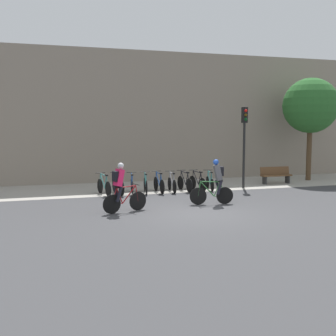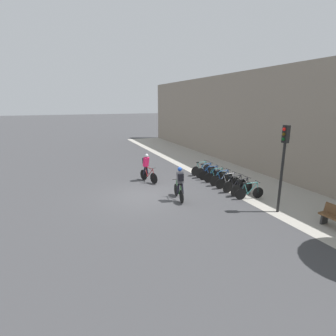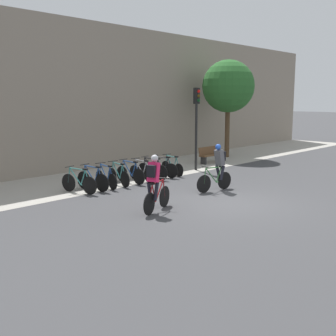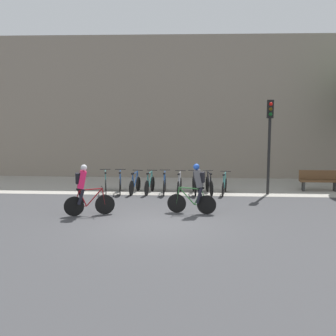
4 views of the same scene
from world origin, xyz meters
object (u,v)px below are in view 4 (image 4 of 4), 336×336
at_px(parked_bike_7, 209,185).
at_px(cyclist_pink, 84,189).
at_px(parked_bike_8, 224,185).
at_px(traffic_light_pole, 270,130).
at_px(parked_bike_3, 150,184).
at_px(bench, 319,180).
at_px(parked_bike_6, 194,185).
at_px(cyclist_grey, 197,187).
at_px(parked_bike_4, 165,184).
at_px(parked_bike_2, 135,184).
at_px(parked_bike_0, 106,184).
at_px(parked_bike_1, 120,184).
at_px(parked_bike_5, 179,185).

bearing_deg(parked_bike_7, cyclist_pink, -138.21).
height_order(parked_bike_8, traffic_light_pole, traffic_light_pole).
bearing_deg(parked_bike_3, bench, 7.93).
height_order(parked_bike_6, traffic_light_pole, traffic_light_pole).
height_order(parked_bike_3, parked_bike_8, parked_bike_3).
relative_size(cyclist_grey, bench, 1.04).
bearing_deg(parked_bike_4, parked_bike_2, -179.98).
relative_size(parked_bike_3, parked_bike_4, 0.96).
height_order(parked_bike_0, traffic_light_pole, traffic_light_pole).
relative_size(parked_bike_0, parked_bike_8, 1.07).
bearing_deg(parked_bike_0, parked_bike_1, 0.09).
bearing_deg(cyclist_grey, parked_bike_1, 133.27).
distance_m(parked_bike_2, parked_bike_8, 3.81).
xyz_separation_m(parked_bike_2, parked_bike_6, (2.54, 0.00, 0.01)).
bearing_deg(bench, parked_bike_1, -173.23).
height_order(parked_bike_5, traffic_light_pole, traffic_light_pole).
bearing_deg(parked_bike_2, bench, 7.31).
bearing_deg(parked_bike_5, cyclist_grey, -78.22).
bearing_deg(parked_bike_8, parked_bike_2, 180.00).
bearing_deg(parked_bike_7, parked_bike_3, -179.99).
bearing_deg(parked_bike_7, cyclist_grey, -99.01).
xyz_separation_m(parked_bike_4, parked_bike_8, (2.54, -0.00, -0.02)).
xyz_separation_m(traffic_light_pole, bench, (2.36, 0.91, -2.26)).
height_order(cyclist_grey, parked_bike_3, cyclist_grey).
xyz_separation_m(parked_bike_1, parked_bike_2, (0.63, -0.00, -0.02)).
relative_size(parked_bike_7, bench, 0.94).
bearing_deg(parked_bike_5, parked_bike_6, 0.03).
relative_size(parked_bike_8, traffic_light_pole, 0.40).
xyz_separation_m(cyclist_grey, parked_bike_0, (-3.89, 3.46, -0.54)).
bearing_deg(parked_bike_8, parked_bike_7, 179.89).
xyz_separation_m(parked_bike_7, parked_bike_8, (0.63, -0.00, -0.02)).
distance_m(cyclist_grey, traffic_light_pole, 5.01).
relative_size(cyclist_pink, parked_bike_2, 1.09).
relative_size(parked_bike_7, traffic_light_pole, 0.41).
relative_size(parked_bike_1, parked_bike_4, 0.98).
bearing_deg(traffic_light_pole, parked_bike_1, -178.98).
distance_m(parked_bike_0, traffic_light_pole, 7.30).
xyz_separation_m(parked_bike_6, parked_bike_7, (0.63, 0.00, -0.00)).
bearing_deg(parked_bike_8, parked_bike_5, 179.99).
bearing_deg(parked_bike_6, parked_bike_7, 0.05).
xyz_separation_m(parked_bike_0, parked_bike_4, (2.54, -0.00, -0.00)).
xyz_separation_m(cyclist_pink, parked_bike_0, (-0.02, 3.95, -0.54)).
height_order(parked_bike_1, bench, parked_bike_1).
bearing_deg(parked_bike_3, parked_bike_8, -0.01).
relative_size(parked_bike_0, parked_bike_7, 1.05).
bearing_deg(parked_bike_4, parked_bike_5, -0.02).
distance_m(parked_bike_1, bench, 8.70).
bearing_deg(bench, traffic_light_pole, -158.82).
distance_m(cyclist_grey, parked_bike_3, 4.03).
bearing_deg(parked_bike_3, cyclist_pink, -115.42).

